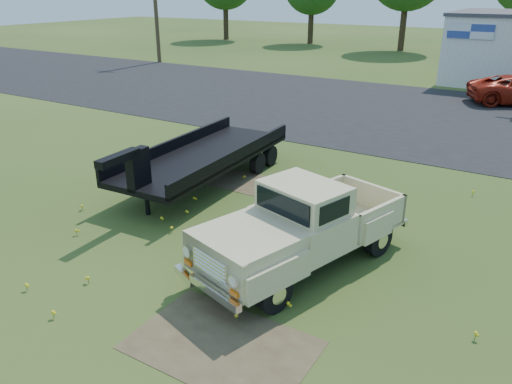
# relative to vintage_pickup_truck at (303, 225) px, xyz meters

# --- Properties ---
(ground) EXTENTS (140.00, 140.00, 0.00)m
(ground) POSITION_rel_vintage_pickup_truck_xyz_m (-1.46, -0.03, -0.94)
(ground) COLOR #2A4717
(ground) RESTS_ON ground
(asphalt_lot) EXTENTS (90.00, 14.00, 0.02)m
(asphalt_lot) POSITION_rel_vintage_pickup_truck_xyz_m (-1.46, 14.97, -0.94)
(asphalt_lot) COLOR black
(asphalt_lot) RESTS_ON ground
(dirt_patch_a) EXTENTS (3.00, 2.00, 0.01)m
(dirt_patch_a) POSITION_rel_vintage_pickup_truck_xyz_m (0.04, -3.03, -0.94)
(dirt_patch_a) COLOR #4C3A28
(dirt_patch_a) RESTS_ON ground
(dirt_patch_b) EXTENTS (2.20, 1.60, 0.01)m
(dirt_patch_b) POSITION_rel_vintage_pickup_truck_xyz_m (-3.46, 3.47, -0.94)
(dirt_patch_b) COLOR #4C3A28
(dirt_patch_b) RESTS_ON ground
(utility_pole_west) EXTENTS (1.60, 0.30, 9.00)m
(utility_pole_west) POSITION_rel_vintage_pickup_truck_xyz_m (-23.46, 21.97, 3.67)
(utility_pole_west) COLOR #453420
(utility_pole_west) RESTS_ON ground
(vintage_pickup_truck) EXTENTS (3.43, 5.52, 1.87)m
(vintage_pickup_truck) POSITION_rel_vintage_pickup_truck_xyz_m (0.00, 0.00, 0.00)
(vintage_pickup_truck) COLOR beige
(vintage_pickup_truck) RESTS_ON ground
(flatbed_trailer) EXTENTS (2.64, 7.10, 1.91)m
(flatbed_trailer) POSITION_rel_vintage_pickup_truck_xyz_m (-4.70, 2.85, 0.02)
(flatbed_trailer) COLOR black
(flatbed_trailer) RESTS_ON ground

